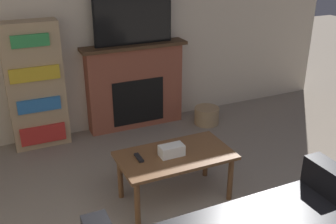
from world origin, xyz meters
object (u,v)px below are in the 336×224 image
Objects in this scene: fireplace at (135,86)px; tv at (133,19)px; bookshelf at (35,86)px; storage_basket at (207,116)px; coffee_table at (175,160)px.

tv is (-0.00, -0.02, 0.84)m from fireplace.
bookshelf reaches higher than storage_basket.
coffee_table is at bearing -129.61° from storage_basket.
coffee_table is (-0.23, -1.67, -0.14)m from fireplace.
tv is 0.67× the size of bookshelf.
coffee_table reaches higher than storage_basket.
coffee_table is 1.94m from bookshelf.
storage_basket is (2.06, -0.32, -0.61)m from bookshelf.
tv is 1.37m from bookshelf.
tv is 0.94× the size of coffee_table.
tv reaches higher than bookshelf.
fireplace is at bearing 82.03° from coffee_table.
tv is 3.00× the size of storage_basket.
storage_basket is at bearing -8.90° from bookshelf.
tv is at bearing 81.93° from coffee_table.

